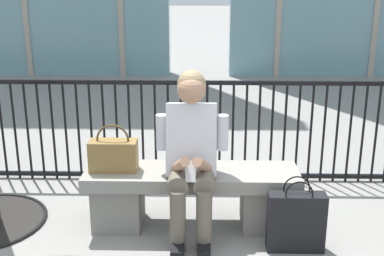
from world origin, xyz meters
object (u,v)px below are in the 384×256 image
Objects in this scene: seated_person_with_phone at (192,151)px; shopping_bag at (296,221)px; stone_bench at (192,192)px; handbag_on_bench at (113,155)px.

seated_person_with_phone is 2.27× the size of shopping_bag.
handbag_on_bench is (-0.58, -0.01, 0.30)m from stone_bench.
shopping_bag is at bearing -25.27° from stone_bench.
handbag_on_bench reaches higher than stone_bench.
seated_person_with_phone is 0.60m from handbag_on_bench.
handbag_on_bench is at bearing 165.67° from shopping_bag.
handbag_on_bench is at bearing -179.01° from stone_bench.
stone_bench is 0.40m from seated_person_with_phone.
handbag_on_bench is 1.40m from shopping_bag.
shopping_bag is at bearing -14.33° from handbag_on_bench.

